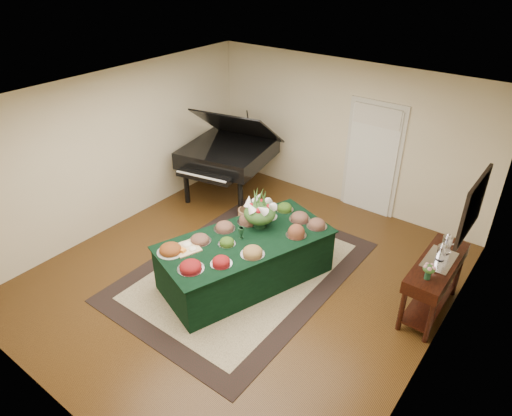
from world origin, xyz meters
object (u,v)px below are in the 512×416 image
Objects in this scene: floral_centerpiece at (260,209)px; grand_piano at (228,152)px; buffet_table at (246,259)px; mahogany_sideboard at (435,273)px.

grand_piano is (-1.88, 1.51, -0.11)m from floral_centerpiece.
floral_centerpiece is at bearing 95.76° from buffet_table.
mahogany_sideboard is (2.41, 0.98, 0.28)m from buffet_table.
grand_piano is at bearing 141.28° from floral_centerpiece.
grand_piano is (-1.92, 1.90, 0.55)m from buffet_table.
grand_piano is at bearing 168.02° from mahogany_sideboard.
grand_piano reaches higher than floral_centerpiece.
floral_centerpiece is 0.37× the size of mahogany_sideboard.
grand_piano is 4.43m from mahogany_sideboard.
buffet_table is 2.75m from grand_piano.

